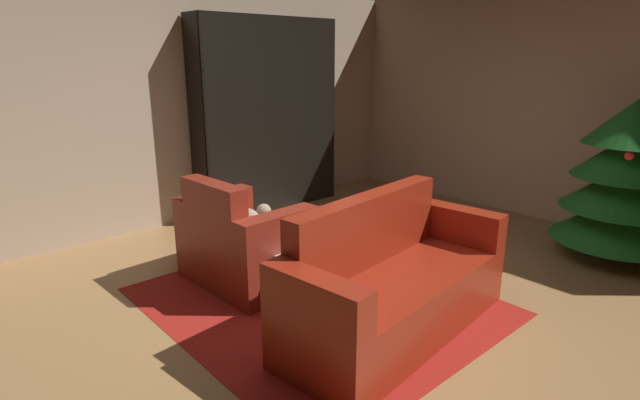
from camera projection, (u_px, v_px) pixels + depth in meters
The scene contains 11 objects.
ground_plane at pixel (342, 304), 3.87m from camera, with size 7.77×7.77×0.00m, color #9A7043.
wall_back at pixel (552, 106), 5.59m from camera, with size 5.50×0.06×2.61m, color tan.
wall_left at pixel (170, 108), 5.45m from camera, with size 0.06×6.59×2.61m, color tan.
area_rug at pixel (317, 301), 3.92m from camera, with size 2.51×2.19×0.01m, color maroon.
bookshelf_unit at pixel (275, 117), 6.12m from camera, with size 0.36×1.90×2.29m.
armchair_red at pixel (242, 245), 4.17m from camera, with size 1.07×0.77×0.92m.
couch_red at pixel (393, 287), 3.45m from camera, with size 0.92×1.93×0.93m.
coffee_table at pixel (311, 253), 3.90m from camera, with size 0.62×0.62×0.41m.
book_stack_on_table at pixel (310, 242), 3.87m from camera, with size 0.22×0.16×0.10m.
bottle_on_table at pixel (330, 233), 3.94m from camera, with size 0.06×0.06×0.25m.
decorated_tree at pixel (625, 181), 4.57m from camera, with size 1.17×1.17×1.49m.
Camera 1 is at (2.49, -2.45, 1.86)m, focal length 28.02 mm.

